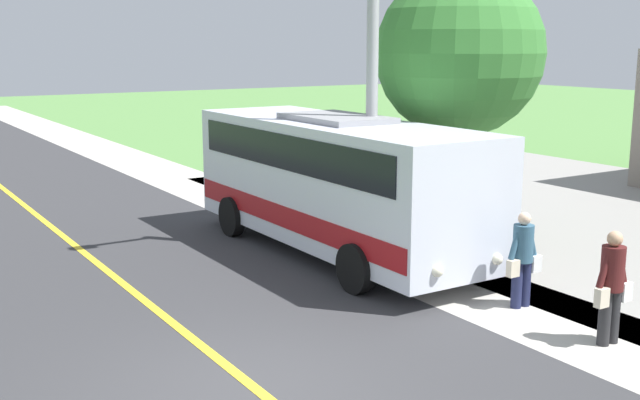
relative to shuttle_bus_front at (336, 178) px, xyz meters
The scene contains 9 objects.
ground_plane 6.81m from the shuttle_bus_front, 47.03° to the left, with size 120.00×120.00×0.00m, color #548442.
road_surface 6.81m from the shuttle_bus_front, 47.03° to the left, with size 8.00×100.00×0.01m, color #333335.
sidewalk 5.14m from the shuttle_bus_front, 98.09° to the left, with size 2.40×100.00×0.01m, color #B2ADA3.
road_centre_line 6.80m from the shuttle_bus_front, 47.03° to the left, with size 0.16×100.00×0.00m, color gold.
shuttle_bus_front is the anchor object (origin of this frame).
pedestrian_with_bags 6.45m from the shuttle_bus_front, 95.06° to the left, with size 0.72×0.34×1.70m.
pedestrian_waiting 4.65m from the shuttle_bus_front, 98.82° to the left, with size 0.72×0.34×1.62m.
street_light_pole 2.73m from the shuttle_bus_front, 123.11° to the left, with size 1.97×0.24×7.66m.
tree_curbside 3.85m from the shuttle_bus_front, behind, with size 3.65×3.65×5.94m.
Camera 1 is at (4.23, 8.42, 4.33)m, focal length 43.76 mm.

